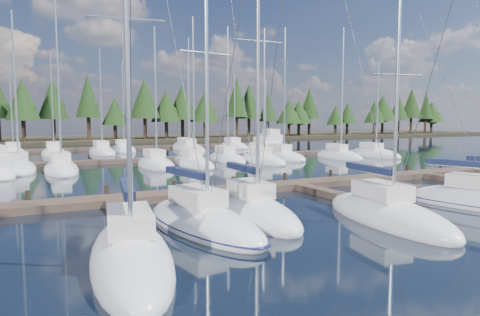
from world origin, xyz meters
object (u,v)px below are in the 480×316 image
front_sailboat_0 (131,256)px  motor_yacht_right (270,143)px  front_sailboat_3 (386,215)px  main_dock (299,186)px  front_sailboat_1 (202,222)px  front_sailboat_4 (480,202)px  front_sailboat_2 (253,212)px

front_sailboat_0 → motor_yacht_right: front_sailboat_0 is taller
front_sailboat_0 → front_sailboat_3: bearing=2.7°
front_sailboat_0 → motor_yacht_right: size_ratio=1.39×
main_dock → front_sailboat_0: front_sailboat_0 is taller
front_sailboat_3 → motor_yacht_right: (23.21, 48.59, 0.25)m
main_dock → front_sailboat_3: bearing=-99.6°
motor_yacht_right → front_sailboat_1: bearing=-124.1°
main_dock → front_sailboat_1: 11.58m
front_sailboat_1 → front_sailboat_4: bearing=-10.0°
main_dock → motor_yacht_right: bearing=61.2°
front_sailboat_4 → front_sailboat_2: bearing=164.5°
front_sailboat_0 → motor_yacht_right: 60.27m
front_sailboat_1 → front_sailboat_2: bearing=13.7°
main_dock → front_sailboat_3: size_ratio=3.71×
main_dock → motor_yacht_right: motor_yacht_right is taller
main_dock → front_sailboat_2: bearing=-138.6°
front_sailboat_3 → front_sailboat_4: (6.70, -0.04, 0.00)m
main_dock → front_sailboat_4: (5.15, -9.16, 0.07)m
main_dock → front_sailboat_0: (-13.24, -9.66, 0.09)m
main_dock → front_sailboat_0: size_ratio=3.20×
main_dock → motor_yacht_right: 45.03m
front_sailboat_0 → front_sailboat_1: (3.70, 3.09, -0.01)m
front_sailboat_0 → front_sailboat_3: (11.69, 0.55, -0.02)m
front_sailboat_4 → front_sailboat_1: bearing=170.0°
main_dock → front_sailboat_3: 9.25m
front_sailboat_2 → front_sailboat_1: bearing=-166.3°
front_sailboat_0 → front_sailboat_4: front_sailboat_0 is taller
front_sailboat_0 → front_sailboat_2: (6.57, 3.79, 0.01)m
front_sailboat_0 → front_sailboat_2: size_ratio=0.94×
front_sailboat_0 → front_sailboat_4: size_ratio=1.20×
main_dock → front_sailboat_1: bearing=-145.4°
front_sailboat_1 → front_sailboat_4: front_sailboat_1 is taller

